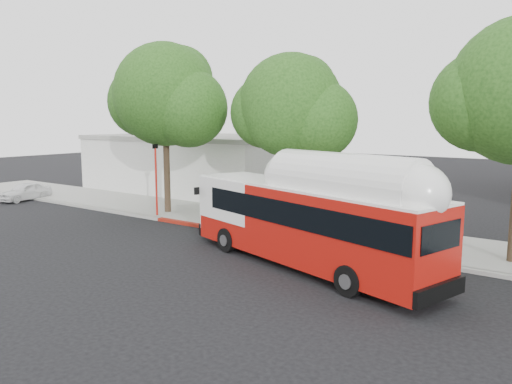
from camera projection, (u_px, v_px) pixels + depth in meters
ground at (230, 261)px, 19.40m from camera, size 120.00×120.00×0.00m
sidewalk at (312, 229)px, 24.63m from camera, size 60.00×5.00×0.15m
curb_strip at (284, 240)px, 22.53m from camera, size 60.00×0.30×0.15m
red_curb_segment at (232, 231)px, 24.26m from camera, size 10.00×0.32×0.16m
street_tree_left at (172, 99)px, 27.83m from camera, size 6.67×5.80×9.74m
street_tree_mid at (299, 110)px, 23.77m from camera, size 5.75×5.00×8.62m
low_commercial_bldg at (201, 163)px, 38.42m from camera, size 16.20×10.20×4.25m
transit_bus at (307, 224)px, 18.34m from camera, size 11.93×5.43×3.50m
parked_car at (25, 191)px, 33.84m from camera, size 3.74×1.92×1.22m
signal_pole at (156, 180)px, 27.61m from camera, size 0.12×0.39×4.11m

